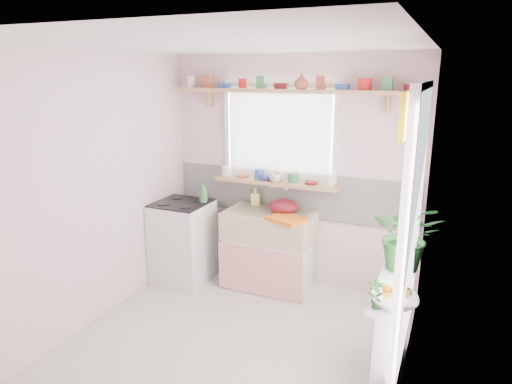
% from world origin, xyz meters
% --- Properties ---
extents(room, '(3.20, 3.20, 3.20)m').
position_xyz_m(room, '(0.66, 0.86, 1.37)').
color(room, silver).
rests_on(room, ground).
extents(sink_unit, '(0.95, 0.65, 1.11)m').
position_xyz_m(sink_unit, '(-0.15, 1.29, 0.43)').
color(sink_unit, white).
rests_on(sink_unit, ground).
extents(cooker, '(0.58, 0.58, 0.93)m').
position_xyz_m(cooker, '(-1.10, 1.05, 0.46)').
color(cooker, white).
rests_on(cooker, ground).
extents(radiator_ledge, '(0.22, 0.95, 0.78)m').
position_xyz_m(radiator_ledge, '(1.30, 0.20, 0.40)').
color(radiator_ledge, white).
rests_on(radiator_ledge, ground).
extents(windowsill, '(1.40, 0.22, 0.04)m').
position_xyz_m(windowsill, '(-0.15, 1.48, 1.14)').
color(windowsill, tan).
rests_on(windowsill, room).
extents(pine_shelf, '(2.52, 0.24, 0.04)m').
position_xyz_m(pine_shelf, '(0.00, 1.47, 2.12)').
color(pine_shelf, tan).
rests_on(pine_shelf, room).
extents(shelf_crockery, '(2.47, 0.11, 0.12)m').
position_xyz_m(shelf_crockery, '(-0.04, 1.47, 2.19)').
color(shelf_crockery, silver).
rests_on(shelf_crockery, pine_shelf).
extents(sill_crockery, '(1.35, 0.11, 0.12)m').
position_xyz_m(sill_crockery, '(-0.17, 1.48, 1.22)').
color(sill_crockery, silver).
rests_on(sill_crockery, windowsill).
extents(dish_tray, '(0.44, 0.38, 0.04)m').
position_xyz_m(dish_tray, '(0.12, 1.10, 0.87)').
color(dish_tray, orange).
rests_on(dish_tray, sink_unit).
extents(colander, '(0.34, 0.34, 0.15)m').
position_xyz_m(colander, '(-0.00, 1.34, 0.92)').
color(colander, '#5C0F19').
rests_on(colander, sink_unit).
extents(jade_plant, '(0.52, 0.46, 0.58)m').
position_xyz_m(jade_plant, '(1.33, 0.53, 1.06)').
color(jade_plant, '#276227').
rests_on(jade_plant, radiator_ledge).
extents(fruit_bowl, '(0.37, 0.37, 0.08)m').
position_xyz_m(fruit_bowl, '(1.33, -0.11, 0.81)').
color(fruit_bowl, silver).
rests_on(fruit_bowl, radiator_ledge).
extents(herb_pot, '(0.12, 0.09, 0.21)m').
position_xyz_m(herb_pot, '(1.22, -0.20, 0.88)').
color(herb_pot, '#2C5A24').
rests_on(herb_pot, radiator_ledge).
extents(soap_bottle_sink, '(0.12, 0.12, 0.21)m').
position_xyz_m(soap_bottle_sink, '(-0.40, 1.50, 0.96)').
color(soap_bottle_sink, '#D0D35E').
rests_on(soap_bottle_sink, sink_unit).
extents(sill_cup, '(0.17, 0.17, 0.10)m').
position_xyz_m(sill_cup, '(-0.13, 1.42, 1.21)').
color(sill_cup, silver).
rests_on(sill_cup, windowsill).
extents(sill_bowl, '(0.24, 0.24, 0.06)m').
position_xyz_m(sill_bowl, '(-0.26, 1.49, 1.19)').
color(sill_bowl, '#3350A8').
rests_on(sill_bowl, windowsill).
extents(shelf_vase, '(0.16, 0.16, 0.16)m').
position_xyz_m(shelf_vase, '(0.14, 1.41, 2.22)').
color(shelf_vase, '#A24932').
rests_on(shelf_vase, pine_shelf).
extents(cooker_bottle, '(0.11, 0.11, 0.24)m').
position_xyz_m(cooker_bottle, '(-0.88, 1.16, 1.03)').
color(cooker_bottle, '#418347').
rests_on(cooker_bottle, cooker).
extents(fruit, '(0.20, 0.14, 0.10)m').
position_xyz_m(fruit, '(1.34, -0.10, 0.87)').
color(fruit, orange).
rests_on(fruit, fruit_bowl).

